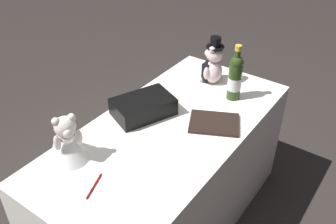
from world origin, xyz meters
name	(u,v)px	position (x,y,z in m)	size (l,w,h in m)	color
ground_plane	(168,219)	(0.00, 0.00, 0.00)	(12.00, 12.00, 0.00)	#2D2826
reception_table	(168,178)	(0.00, 0.00, 0.36)	(1.52, 0.72, 0.72)	white
teddy_bear_groom	(213,64)	(-0.54, -0.06, 0.84)	(0.16, 0.14, 0.30)	silver
teddy_bear_bride	(67,139)	(0.45, -0.24, 0.82)	(0.20, 0.22, 0.24)	white
champagne_bottle	(235,77)	(-0.45, 0.14, 0.86)	(0.08, 0.08, 0.33)	#263F16
signing_pen	(94,187)	(0.52, -0.01, 0.72)	(0.15, 0.06, 0.01)	maroon
gift_case_black	(143,107)	(-0.02, -0.18, 0.77)	(0.37, 0.31, 0.10)	black
guestbook	(214,123)	(-0.17, 0.18, 0.73)	(0.20, 0.26, 0.02)	black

